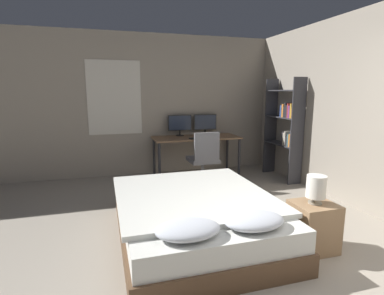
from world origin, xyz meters
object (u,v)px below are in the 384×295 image
at_px(nightstand, 313,227).
at_px(bookshelf, 286,124).
at_px(bedside_lamp, 316,187).
at_px(keyboard, 200,138).
at_px(bed, 195,217).
at_px(computer_mouse, 215,137).
at_px(desk, 196,141).
at_px(monitor_right, 205,123).
at_px(monitor_left, 180,124).
at_px(office_chair, 204,164).

relative_size(nightstand, bookshelf, 0.27).
height_order(bedside_lamp, keyboard, bedside_lamp).
height_order(bed, computer_mouse, computer_mouse).
bearing_deg(bookshelf, nightstand, -117.05).
distance_m(bedside_lamp, desk, 3.08).
height_order(bed, monitor_right, monitor_right).
distance_m(nightstand, bookshelf, 2.71).
height_order(bedside_lamp, monitor_left, monitor_left).
relative_size(desk, monitor_right, 3.52).
xyz_separation_m(nightstand, desk, (-0.30, 3.06, 0.42)).
xyz_separation_m(nightstand, bookshelf, (1.18, 2.31, 0.78)).
xyz_separation_m(bed, computer_mouse, (1.07, 2.23, 0.53)).
bearing_deg(bedside_lamp, bed, 151.18).
bearing_deg(bookshelf, office_chair, 179.22).
xyz_separation_m(computer_mouse, bookshelf, (1.19, -0.51, 0.26)).
bearing_deg(bed, keyboard, 70.68).
height_order(keyboard, computer_mouse, computer_mouse).
bearing_deg(nightstand, monitor_left, 99.75).
bearing_deg(bedside_lamp, bookshelf, 62.95).
distance_m(bed, monitor_right, 3.00).
relative_size(nightstand, computer_mouse, 7.19).
relative_size(office_chair, bookshelf, 0.52).
bearing_deg(desk, keyboard, -90.00).
xyz_separation_m(bed, nightstand, (1.08, -0.60, 0.01)).
bearing_deg(bedside_lamp, monitor_left, 99.75).
bearing_deg(monitor_right, keyboard, -118.78).
relative_size(monitor_right, keyboard, 1.17).
height_order(bed, bedside_lamp, bedside_lamp).
bearing_deg(bedside_lamp, nightstand, 0.00).
distance_m(desk, monitor_right, 0.48).
bearing_deg(bed, computer_mouse, 64.28).
bearing_deg(bed, monitor_right, 68.89).
bearing_deg(office_chair, bed, -111.60).
xyz_separation_m(monitor_left, office_chair, (0.17, -0.97, -0.59)).
bearing_deg(monitor_right, office_chair, -110.21).
distance_m(bed, desk, 2.62).
height_order(desk, monitor_left, monitor_left).
bearing_deg(monitor_right, bedside_lamp, -89.33).
distance_m(office_chair, bookshelf, 1.70).
bearing_deg(computer_mouse, desk, 140.66).
distance_m(bed, computer_mouse, 2.53).
relative_size(desk, office_chair, 1.73).
distance_m(bed, nightstand, 1.24).
height_order(computer_mouse, bookshelf, bookshelf).
bearing_deg(desk, nightstand, -84.34).
bearing_deg(computer_mouse, bedside_lamp, -89.77).
relative_size(keyboard, bookshelf, 0.22).
distance_m(bedside_lamp, monitor_right, 3.32).
xyz_separation_m(monitor_left, keyboard, (0.26, -0.48, -0.23)).
distance_m(bedside_lamp, bookshelf, 2.62).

